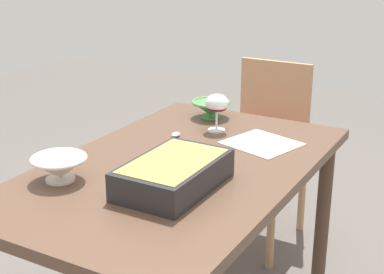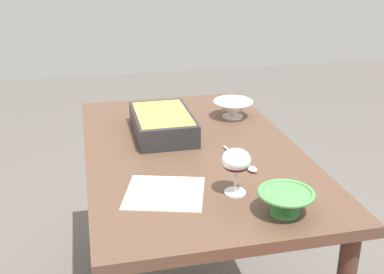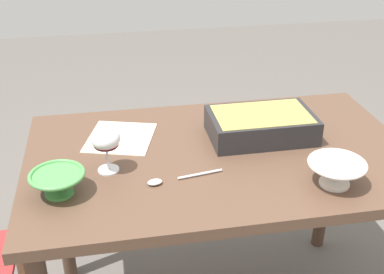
# 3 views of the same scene
# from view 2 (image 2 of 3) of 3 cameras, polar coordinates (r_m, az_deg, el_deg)

# --- Properties ---
(dining_table) EXTENTS (1.26, 0.77, 0.74)m
(dining_table) POSITION_cam_2_polar(r_m,az_deg,el_deg) (1.80, -0.00, -4.05)
(dining_table) COLOR brown
(dining_table) RESTS_ON ground_plane
(wine_glass) EXTENTS (0.09, 0.09, 0.14)m
(wine_glass) POSITION_cam_2_polar(r_m,az_deg,el_deg) (1.42, 5.24, -3.02)
(wine_glass) COLOR white
(wine_glass) RESTS_ON dining_table
(casserole_dish) EXTENTS (0.35, 0.22, 0.09)m
(casserole_dish) POSITION_cam_2_polar(r_m,az_deg,el_deg) (1.88, -3.51, 1.71)
(casserole_dish) COLOR #262628
(casserole_dish) RESTS_ON dining_table
(mixing_bowl) EXTENTS (0.16, 0.16, 0.07)m
(mixing_bowl) POSITION_cam_2_polar(r_m,az_deg,el_deg) (1.36, 11.00, -7.41)
(mixing_bowl) COLOR #4C994C
(mixing_bowl) RESTS_ON dining_table
(small_bowl) EXTENTS (0.17, 0.17, 0.08)m
(small_bowl) POSITION_cam_2_polar(r_m,az_deg,el_deg) (2.07, 4.86, 3.46)
(small_bowl) COLOR white
(small_bowl) RESTS_ON dining_table
(serving_spoon) EXTENTS (0.23, 0.06, 0.01)m
(serving_spoon) POSITION_cam_2_polar(r_m,az_deg,el_deg) (1.64, 6.35, -3.16)
(serving_spoon) COLOR silver
(serving_spoon) RESTS_ON dining_table
(napkin) EXTENTS (0.27, 0.28, 0.00)m
(napkin) POSITION_cam_2_polar(r_m,az_deg,el_deg) (1.46, -3.25, -6.61)
(napkin) COLOR beige
(napkin) RESTS_ON dining_table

